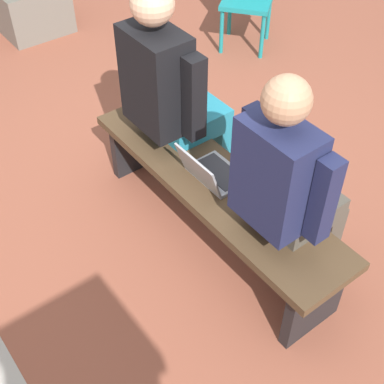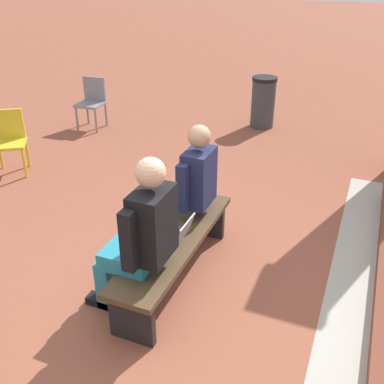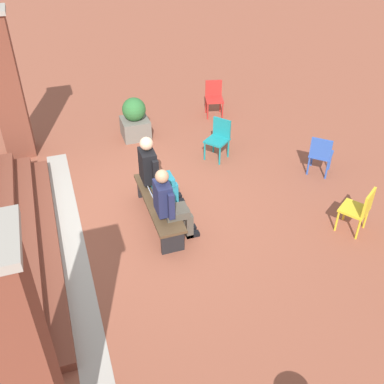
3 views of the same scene
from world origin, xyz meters
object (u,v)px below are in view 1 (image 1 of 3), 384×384
object	(u,v)px
person_adult	(174,92)
laptop	(211,172)
person_student	(289,185)
bench	(213,192)

from	to	relation	value
person_adult	laptop	xyz separation A→B (m)	(-0.45, 0.08, -0.24)
person_student	person_adult	size ratio (longest dim) A/B	0.95
person_student	laptop	distance (m)	0.54
person_student	person_adult	world-z (taller)	person_adult
person_student	laptop	xyz separation A→B (m)	(0.48, 0.08, -0.22)
bench	person_student	distance (m)	0.60
bench	laptop	xyz separation A→B (m)	(0.02, 0.01, 0.15)
person_student	laptop	size ratio (longest dim) A/B	4.20
bench	person_student	xyz separation A→B (m)	(-0.47, -0.07, 0.36)
person_student	person_adult	bearing A→B (deg)	-0.23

